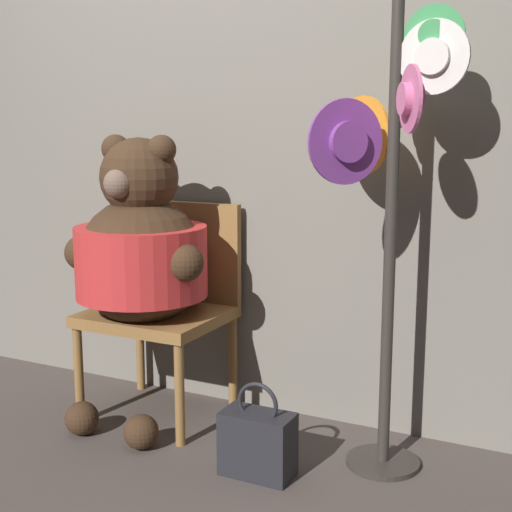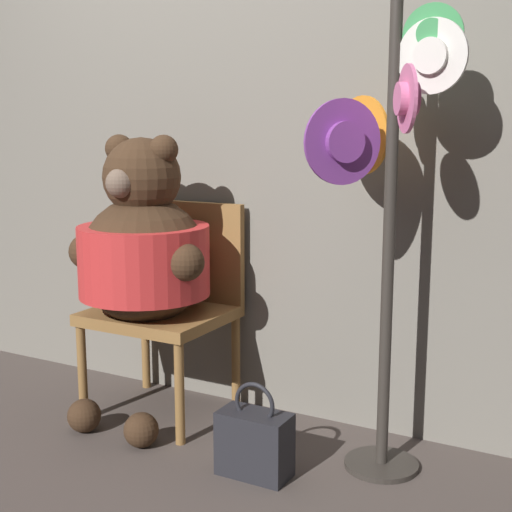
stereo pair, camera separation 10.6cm
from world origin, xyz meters
name	(u,v)px [view 2 (the right image)]	position (x,y,z in m)	size (l,w,h in m)	color
ground_plane	(145,452)	(0.00, 0.00, 0.00)	(14.00, 14.00, 0.00)	#4C423D
wall_back	(231,109)	(0.00, 0.69, 1.35)	(8.00, 0.10, 2.70)	slate
chair	(170,297)	(-0.18, 0.44, 0.52)	(0.57, 0.51, 0.93)	olive
teddy_bear	(143,252)	(-0.19, 0.27, 0.75)	(0.67, 0.60, 1.24)	#3D2819
hat_display_rack	(387,178)	(0.86, 0.32, 1.10)	(0.53, 0.51, 1.75)	#332D28
handbag_on_ground	(254,442)	(0.47, 0.05, 0.13)	(0.27, 0.14, 0.36)	#232328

